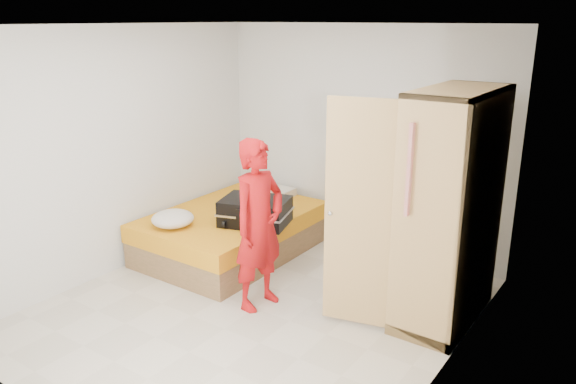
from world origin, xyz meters
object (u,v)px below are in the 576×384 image
Objects in this scene: bed at (232,233)px; wardrobe at (443,215)px; round_cushion at (173,219)px; person at (259,225)px; suitcase at (255,211)px.

bed is 0.96× the size of wardrobe.
bed is at bearing 72.22° from round_cushion.
suitcase is at bearing 46.48° from person.
bed is 1.42m from person.
round_cushion is at bearing -166.69° from wardrobe.
round_cushion is at bearing -157.54° from suitcase.
wardrobe is at bearing -1.15° from bed.
person is at bearing -67.11° from suitcase.
person is at bearing -37.59° from bed.
suitcase is at bearing 40.14° from round_cushion.
person is (1.03, -0.79, 0.56)m from bed.
round_cushion is at bearing -107.78° from bed.
bed is 0.61m from suitcase.
suitcase is (-0.57, 0.67, -0.18)m from person.
round_cushion is (-0.68, -0.57, -0.05)m from suitcase.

